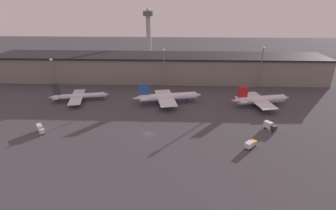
{
  "coord_description": "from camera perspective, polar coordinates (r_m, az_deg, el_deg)",
  "views": [
    {
      "loc": [
        13.33,
        -108.45,
        61.32
      ],
      "look_at": [
        8.54,
        21.19,
        6.0
      ],
      "focal_mm": 28.0,
      "sensor_mm": 36.0,
      "label": 1
    }
  ],
  "objects": [
    {
      "name": "ground",
      "position": [
        125.3,
        -4.29,
        -6.28
      ],
      "size": [
        600.0,
        600.0,
        0.0
      ],
      "primitive_type": "plane",
      "color": "#423F44"
    },
    {
      "name": "terminal_building",
      "position": [
        200.67,
        -1.78,
        8.17
      ],
      "size": [
        243.78,
        29.83,
        19.25
      ],
      "color": "gray",
      "rests_on": "ground"
    },
    {
      "name": "airplane_0",
      "position": [
        170.63,
        -18.88,
        1.79
      ],
      "size": [
        36.54,
        27.62,
        12.23
      ],
      "rotation": [
        0.0,
        0.0,
        0.21
      ],
      "color": "silver",
      "rests_on": "ground"
    },
    {
      "name": "airplane_1",
      "position": [
        157.34,
        -0.1,
        1.7
      ],
      "size": [
        42.34,
        29.18,
        13.19
      ],
      "rotation": [
        0.0,
        0.0,
        0.21
      ],
      "color": "white",
      "rests_on": "ground"
    },
    {
      "name": "airplane_2",
      "position": [
        163.38,
        19.5,
        1.09
      ],
      "size": [
        37.04,
        28.76,
        12.45
      ],
      "rotation": [
        0.0,
        0.0,
        0.21
      ],
      "color": "silver",
      "rests_on": "ground"
    },
    {
      "name": "service_vehicle_0",
      "position": [
        137.07,
        21.27,
        -4.22
      ],
      "size": [
        5.65,
        6.29,
        3.8
      ],
      "rotation": [
        0.0,
        0.0,
        -0.91
      ],
      "color": "#282D38",
      "rests_on": "ground"
    },
    {
      "name": "service_vehicle_1",
      "position": [
        119.08,
        17.5,
        -8.13
      ],
      "size": [
        6.3,
        6.23,
        3.07
      ],
      "rotation": [
        0.0,
        0.0,
        0.77
      ],
      "color": "gold",
      "rests_on": "ground"
    },
    {
      "name": "service_vehicle_2",
      "position": [
        139.47,
        -26.03,
        -4.63
      ],
      "size": [
        6.08,
        6.65,
        3.55
      ],
      "rotation": [
        0.0,
        0.0,
        -0.87
      ],
      "color": "white",
      "rests_on": "ground"
    },
    {
      "name": "lamp_post_0",
      "position": [
        202.21,
        -23.89,
        7.33
      ],
      "size": [
        1.8,
        1.8,
        20.04
      ],
      "color": "slate",
      "rests_on": "ground"
    },
    {
      "name": "lamp_post_1",
      "position": [
        181.38,
        -0.96,
        9.0
      ],
      "size": [
        1.8,
        1.8,
        27.31
      ],
      "color": "slate",
      "rests_on": "ground"
    },
    {
      "name": "lamp_post_2",
      "position": [
        189.58,
        19.69,
        8.59
      ],
      "size": [
        1.8,
        1.8,
        29.09
      ],
      "color": "slate",
      "rests_on": "ground"
    },
    {
      "name": "control_tower",
      "position": [
        245.83,
        -4.24,
        15.43
      ],
      "size": [
        9.0,
        9.0,
        50.06
      ],
      "color": "#99999E",
      "rests_on": "ground"
    }
  ]
}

